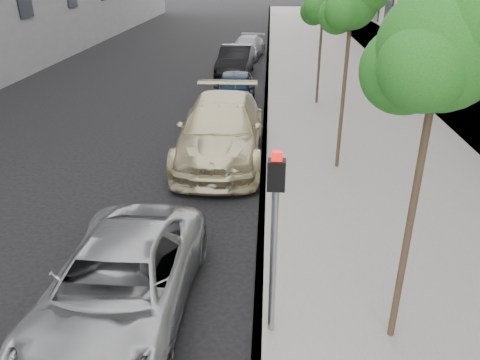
# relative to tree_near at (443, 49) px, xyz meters

# --- Properties ---
(sidewalk) EXTENTS (6.40, 72.00, 0.14)m
(sidewalk) POSITION_rel_tree_near_xyz_m (1.07, 22.50, -4.31)
(sidewalk) COLOR gray
(sidewalk) RESTS_ON ground
(curb) EXTENTS (0.15, 72.00, 0.14)m
(curb) POSITION_rel_tree_near_xyz_m (-2.05, 22.50, -4.31)
(curb) COLOR #9E9B93
(curb) RESTS_ON ground
(tree_near) EXTENTS (1.78, 1.58, 5.12)m
(tree_near) POSITION_rel_tree_near_xyz_m (0.00, 0.00, 0.00)
(tree_near) COLOR #38281C
(tree_near) RESTS_ON sidewalk
(tree_mid) EXTENTS (1.61, 1.41, 5.04)m
(tree_mid) POSITION_rel_tree_near_xyz_m (-0.00, 6.50, -0.00)
(tree_mid) COLOR #38281C
(tree_mid) RESTS_ON sidewalk
(tree_far) EXTENTS (1.74, 1.54, 4.63)m
(tree_far) POSITION_rel_tree_near_xyz_m (-0.00, 13.00, -0.47)
(tree_far) COLOR #38281C
(tree_far) RESTS_ON sidewalk
(signal_pole) EXTENTS (0.24, 0.19, 2.93)m
(signal_pole) POSITION_rel_tree_near_xyz_m (-1.84, 0.00, -2.39)
(signal_pole) COLOR #939699
(signal_pole) RESTS_ON sidewalk
(minivan) EXTENTS (2.28, 4.77, 1.31)m
(minivan) POSITION_rel_tree_near_xyz_m (-4.24, 0.25, -3.72)
(minivan) COLOR #9D9FA1
(minivan) RESTS_ON ground
(suv) EXTENTS (2.47, 5.92, 1.71)m
(suv) POSITION_rel_tree_near_xyz_m (-3.33, 7.33, -3.52)
(suv) COLOR beige
(suv) RESTS_ON ground
(sedan_blue) EXTENTS (1.61, 3.94, 1.34)m
(sedan_blue) POSITION_rel_tree_near_xyz_m (-3.33, 12.84, -3.71)
(sedan_blue) COLOR black
(sedan_blue) RESTS_ON ground
(sedan_black) EXTENTS (1.83, 4.50, 1.45)m
(sedan_black) POSITION_rel_tree_near_xyz_m (-3.67, 18.44, -3.65)
(sedan_black) COLOR black
(sedan_black) RESTS_ON ground
(sedan_rear) EXTENTS (2.31, 4.48, 1.24)m
(sedan_rear) POSITION_rel_tree_near_xyz_m (-3.33, 23.38, -3.76)
(sedan_rear) COLOR gray
(sedan_rear) RESTS_ON ground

